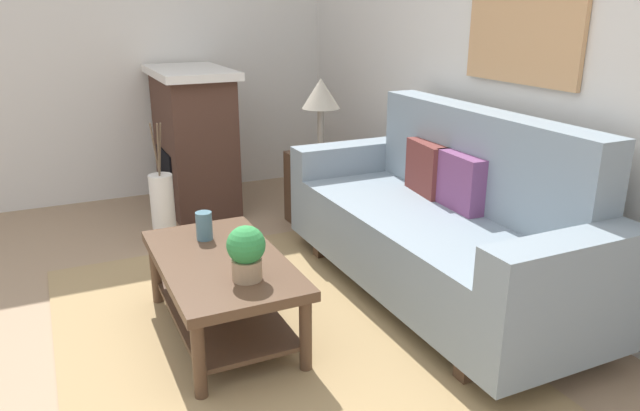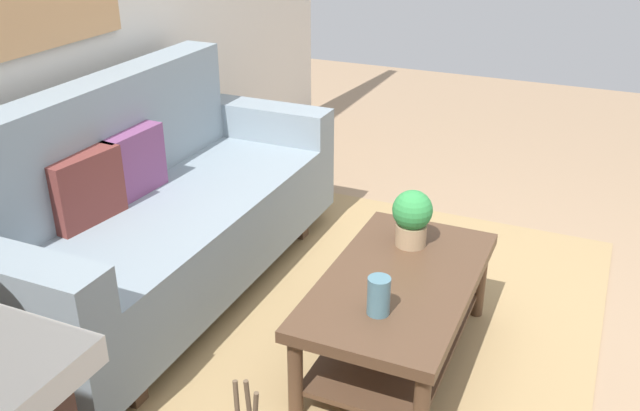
{
  "view_description": "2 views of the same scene",
  "coord_description": "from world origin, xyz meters",
  "px_view_note": "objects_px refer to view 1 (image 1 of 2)",
  "views": [
    {
      "loc": [
        2.56,
        -0.41,
        1.64
      ],
      "look_at": [
        -0.32,
        0.94,
        0.57
      ],
      "focal_mm": 33.61,
      "sensor_mm": 36.0,
      "label": 1
    },
    {
      "loc": [
        -2.56,
        -0.38,
        1.93
      ],
      "look_at": [
        0.0,
        0.75,
        0.6
      ],
      "focal_mm": 38.91,
      "sensor_mm": 36.0,
      "label": 2
    }
  ],
  "objects_px": {
    "side_table": "(321,189)",
    "fireplace": "(194,139)",
    "tabletop_vase": "(204,226)",
    "throw_pillow_plum": "(461,182)",
    "couch": "(440,226)",
    "framed_painting": "(524,18)",
    "coffee_table": "(222,279)",
    "potted_plant_tabletop": "(246,251)",
    "table_lamp": "(321,97)",
    "floor_vase": "(163,211)",
    "throw_pillow_maroon": "(427,168)"
  },
  "relations": [
    {
      "from": "throw_pillow_plum",
      "to": "tabletop_vase",
      "type": "distance_m",
      "value": 1.46
    },
    {
      "from": "couch",
      "to": "tabletop_vase",
      "type": "xyz_separation_m",
      "value": [
        -0.38,
        -1.28,
        0.08
      ]
    },
    {
      "from": "tabletop_vase",
      "to": "fireplace",
      "type": "relative_size",
      "value": 0.13
    },
    {
      "from": "potted_plant_tabletop",
      "to": "tabletop_vase",
      "type": "bearing_deg",
      "value": -175.11
    },
    {
      "from": "throw_pillow_maroon",
      "to": "coffee_table",
      "type": "height_order",
      "value": "throw_pillow_maroon"
    },
    {
      "from": "coffee_table",
      "to": "tabletop_vase",
      "type": "bearing_deg",
      "value": -179.06
    },
    {
      "from": "throw_pillow_maroon",
      "to": "potted_plant_tabletop",
      "type": "distance_m",
      "value": 1.46
    },
    {
      "from": "tabletop_vase",
      "to": "floor_vase",
      "type": "distance_m",
      "value": 1.07
    },
    {
      "from": "throw_pillow_maroon",
      "to": "side_table",
      "type": "distance_m",
      "value": 1.14
    },
    {
      "from": "side_table",
      "to": "table_lamp",
      "type": "xyz_separation_m",
      "value": [
        -0.0,
        0.0,
        0.71
      ]
    },
    {
      "from": "side_table",
      "to": "fireplace",
      "type": "bearing_deg",
      "value": -136.13
    },
    {
      "from": "potted_plant_tabletop",
      "to": "fireplace",
      "type": "height_order",
      "value": "fireplace"
    },
    {
      "from": "throw_pillow_plum",
      "to": "framed_painting",
      "type": "xyz_separation_m",
      "value": [
        0.0,
        0.34,
        0.89
      ]
    },
    {
      "from": "tabletop_vase",
      "to": "framed_painting",
      "type": "height_order",
      "value": "framed_painting"
    },
    {
      "from": "throw_pillow_plum",
      "to": "fireplace",
      "type": "height_order",
      "value": "fireplace"
    },
    {
      "from": "table_lamp",
      "to": "throw_pillow_plum",
      "type": "bearing_deg",
      "value": 9.72
    },
    {
      "from": "coffee_table",
      "to": "floor_vase",
      "type": "bearing_deg",
      "value": -178.34
    },
    {
      "from": "tabletop_vase",
      "to": "side_table",
      "type": "height_order",
      "value": "tabletop_vase"
    },
    {
      "from": "framed_painting",
      "to": "tabletop_vase",
      "type": "bearing_deg",
      "value": -102.15
    },
    {
      "from": "couch",
      "to": "tabletop_vase",
      "type": "distance_m",
      "value": 1.33
    },
    {
      "from": "tabletop_vase",
      "to": "table_lamp",
      "type": "bearing_deg",
      "value": 130.68
    },
    {
      "from": "throw_pillow_plum",
      "to": "framed_painting",
      "type": "height_order",
      "value": "framed_painting"
    },
    {
      "from": "couch",
      "to": "table_lamp",
      "type": "relative_size",
      "value": 3.79
    },
    {
      "from": "throw_pillow_maroon",
      "to": "throw_pillow_plum",
      "type": "bearing_deg",
      "value": 0.0
    },
    {
      "from": "tabletop_vase",
      "to": "table_lamp",
      "type": "xyz_separation_m",
      "value": [
        -1.0,
        1.17,
        0.49
      ]
    },
    {
      "from": "throw_pillow_plum",
      "to": "tabletop_vase",
      "type": "xyz_separation_m",
      "value": [
        -0.38,
        -1.4,
        -0.17
      ]
    },
    {
      "from": "throw_pillow_plum",
      "to": "potted_plant_tabletop",
      "type": "bearing_deg",
      "value": -81.64
    },
    {
      "from": "floor_vase",
      "to": "framed_painting",
      "type": "distance_m",
      "value": 2.62
    },
    {
      "from": "potted_plant_tabletop",
      "to": "floor_vase",
      "type": "bearing_deg",
      "value": -177.07
    },
    {
      "from": "fireplace",
      "to": "floor_vase",
      "type": "distance_m",
      "value": 0.93
    },
    {
      "from": "coffee_table",
      "to": "framed_painting",
      "type": "relative_size",
      "value": 1.27
    },
    {
      "from": "table_lamp",
      "to": "floor_vase",
      "type": "height_order",
      "value": "table_lamp"
    },
    {
      "from": "coffee_table",
      "to": "fireplace",
      "type": "relative_size",
      "value": 0.95
    },
    {
      "from": "couch",
      "to": "table_lamp",
      "type": "distance_m",
      "value": 1.49
    },
    {
      "from": "coffee_table",
      "to": "framed_painting",
      "type": "height_order",
      "value": "framed_painting"
    },
    {
      "from": "tabletop_vase",
      "to": "fireplace",
      "type": "height_order",
      "value": "fireplace"
    },
    {
      "from": "throw_pillow_maroon",
      "to": "floor_vase",
      "type": "height_order",
      "value": "throw_pillow_maroon"
    },
    {
      "from": "fireplace",
      "to": "side_table",
      "type": "bearing_deg",
      "value": 43.87
    },
    {
      "from": "coffee_table",
      "to": "table_lamp",
      "type": "bearing_deg",
      "value": 137.91
    },
    {
      "from": "potted_plant_tabletop",
      "to": "floor_vase",
      "type": "relative_size",
      "value": 0.49
    },
    {
      "from": "potted_plant_tabletop",
      "to": "throw_pillow_plum",
      "type": "bearing_deg",
      "value": 98.36
    },
    {
      "from": "throw_pillow_maroon",
      "to": "framed_painting",
      "type": "xyz_separation_m",
      "value": [
        0.33,
        0.34,
        0.89
      ]
    },
    {
      "from": "fireplace",
      "to": "tabletop_vase",
      "type": "bearing_deg",
      "value": -12.29
    },
    {
      "from": "floor_vase",
      "to": "fireplace",
      "type": "bearing_deg",
      "value": 150.83
    },
    {
      "from": "couch",
      "to": "fireplace",
      "type": "bearing_deg",
      "value": -157.97
    },
    {
      "from": "throw_pillow_plum",
      "to": "couch",
      "type": "bearing_deg",
      "value": -90.0
    },
    {
      "from": "throw_pillow_plum",
      "to": "coffee_table",
      "type": "distance_m",
      "value": 1.45
    },
    {
      "from": "couch",
      "to": "side_table",
      "type": "relative_size",
      "value": 3.86
    },
    {
      "from": "tabletop_vase",
      "to": "framed_painting",
      "type": "relative_size",
      "value": 0.18
    },
    {
      "from": "throw_pillow_maroon",
      "to": "floor_vase",
      "type": "distance_m",
      "value": 1.85
    }
  ]
}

